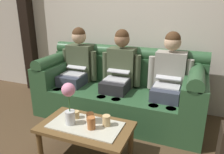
{
  "coord_description": "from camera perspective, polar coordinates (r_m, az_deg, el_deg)",
  "views": [
    {
      "loc": [
        0.97,
        -1.5,
        1.53
      ],
      "look_at": [
        -0.02,
        0.94,
        0.64
      ],
      "focal_mm": 34.66,
      "sensor_mm": 36.0,
      "label": 1
    }
  ],
  "objects": [
    {
      "name": "person_right",
      "position": [
        2.82,
        14.71,
        -0.04
      ],
      "size": [
        0.56,
        0.67,
        1.22
      ],
      "color": "#383D4C",
      "rests_on": "ground_plane"
    },
    {
      "name": "person_middle",
      "position": [
        2.97,
        1.91,
        1.5
      ],
      "size": [
        0.56,
        0.67,
        1.22
      ],
      "color": "#232326",
      "rests_on": "ground_plane"
    },
    {
      "name": "couch",
      "position": [
        3.07,
        1.88,
        -3.63
      ],
      "size": [
        2.27,
        0.88,
        0.96
      ],
      "color": "#2D5633",
      "rests_on": "ground_plane"
    },
    {
      "name": "back_wall_patterned",
      "position": [
        3.35,
        5.37,
        17.14
      ],
      "size": [
        6.0,
        0.12,
        2.9
      ],
      "primitive_type": "cube",
      "color": "beige",
      "rests_on": "ground_plane"
    },
    {
      "name": "person_left",
      "position": [
        3.25,
        -9.2,
        2.77
      ],
      "size": [
        0.56,
        0.67,
        1.22
      ],
      "color": "#383D4C",
      "rests_on": "ground_plane"
    },
    {
      "name": "cup_far_left",
      "position": [
        2.16,
        -5.47,
        -11.99
      ],
      "size": [
        0.08,
        0.08,
        0.12
      ],
      "primitive_type": "cylinder",
      "color": "#B26633",
      "rests_on": "coffee_table"
    },
    {
      "name": "flower_vase",
      "position": [
        2.18,
        -11.26,
        -5.98
      ],
      "size": [
        0.14,
        0.14,
        0.44
      ],
      "color": "silver",
      "rests_on": "coffee_table"
    },
    {
      "name": "cup_far_center",
      "position": [
        2.2,
        -1.49,
        -11.39
      ],
      "size": [
        0.08,
        0.08,
        0.11
      ],
      "primitive_type": "cylinder",
      "color": "#DBB77A",
      "rests_on": "coffee_table"
    },
    {
      "name": "timber_pillar",
      "position": [
        4.2,
        -21.72,
        16.26
      ],
      "size": [
        0.2,
        0.2,
        2.9
      ],
      "primitive_type": "cube",
      "color": "black",
      "rests_on": "ground_plane"
    },
    {
      "name": "cup_near_left",
      "position": [
        2.3,
        -5.8,
        -10.4
      ],
      "size": [
        0.08,
        0.08,
        0.09
      ],
      "primitive_type": "cylinder",
      "color": "#B26633",
      "rests_on": "coffee_table"
    },
    {
      "name": "coffee_table",
      "position": [
        2.29,
        -6.95,
        -13.52
      ],
      "size": [
        0.94,
        0.54,
        0.38
      ],
      "color": "brown",
      "rests_on": "ground_plane"
    },
    {
      "name": "cup_near_right",
      "position": [
        2.38,
        -9.48,
        -9.74
      ],
      "size": [
        0.07,
        0.07,
        0.08
      ],
      "primitive_type": "cylinder",
      "color": "#DBB77A",
      "rests_on": "coffee_table"
    }
  ]
}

